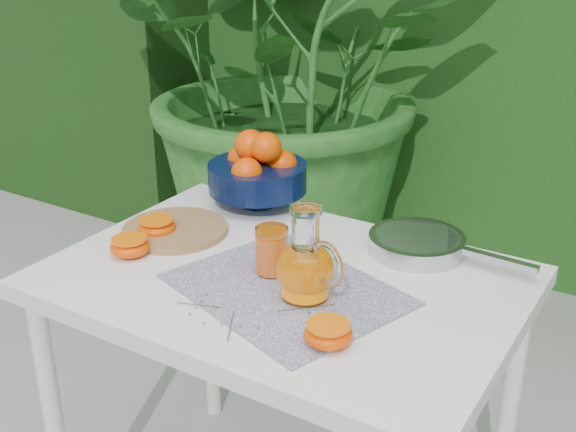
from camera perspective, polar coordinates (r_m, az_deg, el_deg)
The scene contains 10 objects.
potted_plant_left at distance 2.95m, azimuth 1.16°, elevation 11.94°, with size 1.81×1.81×1.81m, color #205A1F.
white_table at distance 1.61m, azimuth -0.38°, elevation -7.19°, with size 1.00×0.70×0.75m.
placemat at distance 1.50m, azimuth -0.16°, elevation -5.82°, with size 0.45×0.35×0.00m, color #0E144F.
cutting_board at distance 1.78m, azimuth -8.90°, elevation -1.08°, with size 0.26×0.26×0.02m, color #9B7A46.
fruit_bowl at distance 1.90m, azimuth -2.39°, elevation 3.59°, with size 0.30×0.30×0.21m.
juice_pitcher at distance 1.44m, azimuth 1.44°, elevation -4.06°, with size 0.18×0.15×0.20m.
juice_tumbler at distance 1.55m, azimuth -1.28°, elevation -2.81°, with size 0.08×0.08×0.10m.
saute_pan at distance 1.68m, azimuth 10.25°, elevation -2.13°, with size 0.40×0.24×0.04m.
orange_halves at distance 1.58m, azimuth -7.36°, elevation -3.76°, with size 0.67×0.29×0.04m.
thyme_sprigs at distance 1.42m, azimuth -3.22°, elevation -7.58°, with size 0.28×0.22×0.01m.
Camera 1 is at (0.62, -1.26, 1.48)m, focal length 45.00 mm.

